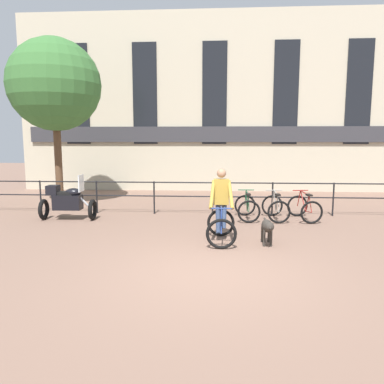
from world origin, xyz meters
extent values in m
plane|color=#7A5B4C|center=(0.00, 0.00, 0.00)|extent=(60.00, 60.00, 0.00)
cylinder|color=black|center=(-5.62, 5.20, 0.53)|extent=(0.05, 0.05, 1.05)
cylinder|color=black|center=(-3.75, 5.20, 0.53)|extent=(0.05, 0.05, 1.05)
cylinder|color=black|center=(-1.88, 5.20, 0.53)|extent=(0.05, 0.05, 1.05)
cylinder|color=black|center=(0.00, 5.20, 0.53)|extent=(0.05, 0.05, 1.05)
cylinder|color=black|center=(1.88, 5.20, 0.53)|extent=(0.05, 0.05, 1.05)
cylinder|color=black|center=(3.75, 5.20, 0.53)|extent=(0.05, 0.05, 1.05)
cylinder|color=black|center=(0.00, 5.20, 1.02)|extent=(15.00, 0.04, 0.04)
cylinder|color=black|center=(0.00, 5.20, 0.58)|extent=(15.00, 0.04, 0.04)
cube|color=#BCB299|center=(0.00, 11.00, 4.01)|extent=(18.00, 0.60, 8.03)
cube|color=#333338|center=(0.00, 10.64, 2.60)|extent=(17.10, 0.12, 0.70)
cube|color=black|center=(-6.30, 10.67, 4.41)|extent=(1.10, 0.06, 4.49)
cube|color=black|center=(-3.15, 10.67, 4.41)|extent=(1.10, 0.06, 4.49)
cube|color=black|center=(0.00, 10.67, 4.41)|extent=(1.10, 0.06, 4.49)
cube|color=black|center=(3.15, 10.67, 4.41)|extent=(1.10, 0.06, 4.49)
cube|color=black|center=(6.30, 10.67, 4.41)|extent=(1.10, 0.06, 4.49)
torus|color=black|center=(0.23, 1.41, 0.34)|extent=(0.68, 0.07, 0.68)
torus|color=black|center=(0.23, 2.51, 0.34)|extent=(0.68, 0.07, 0.68)
cylinder|color=navy|center=(0.23, 1.84, 0.58)|extent=(0.04, 0.49, 0.60)
cylinder|color=navy|center=(0.23, 2.17, 0.54)|extent=(0.04, 0.23, 0.52)
cylinder|color=navy|center=(0.23, 1.93, 0.83)|extent=(0.04, 0.66, 0.10)
cylinder|color=navy|center=(0.23, 2.29, 0.31)|extent=(0.03, 0.44, 0.08)
cylinder|color=navy|center=(0.23, 2.39, 0.57)|extent=(0.03, 0.26, 0.47)
cylinder|color=navy|center=(0.23, 1.51, 0.60)|extent=(0.03, 0.23, 0.54)
cylinder|color=navy|center=(0.23, 1.60, 0.87)|extent=(0.48, 0.03, 0.03)
cube|color=black|center=(0.23, 2.26, 0.82)|extent=(0.12, 0.24, 0.05)
cube|color=#AD8933|center=(0.23, 2.26, 1.15)|extent=(0.36, 0.22, 0.60)
sphere|color=#A87A5B|center=(0.23, 2.26, 1.59)|extent=(0.22, 0.22, 0.22)
cylinder|color=#AD8933|center=(0.02, 1.93, 1.14)|extent=(0.15, 0.72, 0.60)
cylinder|color=#AD8933|center=(0.44, 1.93, 1.14)|extent=(0.14, 0.72, 0.60)
cylinder|color=navy|center=(0.16, 2.17, 0.52)|extent=(0.14, 0.31, 0.69)
cylinder|color=navy|center=(0.30, 2.17, 0.58)|extent=(0.14, 0.31, 0.58)
ellipsoid|color=#332D28|center=(1.26, 1.86, 0.43)|extent=(0.24, 0.57, 0.28)
cylinder|color=#332D28|center=(1.26, 1.63, 0.45)|extent=(0.15, 0.15, 0.16)
sphere|color=#332D28|center=(1.26, 1.46, 0.51)|extent=(0.21, 0.21, 0.21)
cone|color=#332D28|center=(1.26, 1.37, 0.49)|extent=(0.11, 0.12, 0.11)
cylinder|color=#332D28|center=(1.26, 2.20, 0.48)|extent=(0.05, 0.19, 0.10)
cylinder|color=#332D28|center=(1.19, 1.68, 0.19)|extent=(0.06, 0.06, 0.37)
cylinder|color=#332D28|center=(1.34, 1.68, 0.19)|extent=(0.06, 0.06, 0.37)
cylinder|color=#332D28|center=(1.19, 2.04, 0.19)|extent=(0.06, 0.06, 0.37)
cylinder|color=#332D28|center=(1.34, 2.04, 0.19)|extent=(0.06, 0.06, 0.37)
torus|color=black|center=(-3.55, 4.16, 0.31)|extent=(0.14, 0.62, 0.62)
torus|color=black|center=(-5.02, 4.12, 0.31)|extent=(0.14, 0.62, 0.62)
cube|color=black|center=(-4.29, 4.14, 0.53)|extent=(0.82, 0.42, 0.44)
ellipsoid|color=black|center=(-4.11, 4.14, 0.83)|extent=(0.49, 0.33, 0.24)
cube|color=black|center=(-4.39, 4.14, 0.80)|extent=(0.57, 0.32, 0.10)
cylinder|color=#B2B2B7|center=(-3.74, 4.15, 0.49)|extent=(0.42, 0.07, 0.41)
cube|color=silver|center=(-3.86, 4.15, 1.10)|extent=(0.04, 0.44, 0.50)
cube|color=black|center=(-4.71, 4.13, 0.89)|extent=(0.33, 0.37, 0.28)
torus|color=black|center=(1.02, 5.07, 0.33)|extent=(0.66, 0.08, 0.66)
torus|color=black|center=(1.05, 4.03, 0.33)|extent=(0.66, 0.08, 0.66)
cylinder|color=#194C2D|center=(1.03, 4.67, 0.56)|extent=(0.05, 0.47, 0.58)
cylinder|color=#194C2D|center=(1.04, 4.35, 0.53)|extent=(0.04, 0.22, 0.51)
cylinder|color=#194C2D|center=(1.03, 4.57, 0.81)|extent=(0.05, 0.63, 0.10)
cylinder|color=#194C2D|center=(1.04, 4.24, 0.31)|extent=(0.04, 0.42, 0.07)
cylinder|color=#194C2D|center=(1.05, 4.14, 0.55)|extent=(0.03, 0.25, 0.46)
cylinder|color=#194C2D|center=(1.02, 4.98, 0.59)|extent=(0.03, 0.21, 0.52)
cylinder|color=#194C2D|center=(1.02, 4.89, 0.84)|extent=(0.48, 0.04, 0.03)
cube|color=black|center=(1.04, 4.26, 0.80)|extent=(0.13, 0.24, 0.05)
torus|color=black|center=(1.86, 5.07, 0.33)|extent=(0.66, 0.09, 0.66)
torus|color=black|center=(1.90, 4.03, 0.33)|extent=(0.66, 0.09, 0.66)
cylinder|color=#9E998E|center=(1.87, 4.67, 0.56)|extent=(0.05, 0.47, 0.58)
cylinder|color=#9E998E|center=(1.88, 4.35, 0.53)|extent=(0.04, 0.22, 0.51)
cylinder|color=#9E998E|center=(1.88, 4.57, 0.81)|extent=(0.06, 0.63, 0.10)
cylinder|color=#9E998E|center=(1.89, 4.24, 0.31)|extent=(0.04, 0.42, 0.07)
cylinder|color=#9E998E|center=(1.89, 4.14, 0.55)|extent=(0.03, 0.25, 0.46)
cylinder|color=#9E998E|center=(1.86, 4.98, 0.59)|extent=(0.03, 0.21, 0.52)
cylinder|color=#9E998E|center=(1.86, 4.89, 0.84)|extent=(0.48, 0.05, 0.03)
cube|color=black|center=(1.89, 4.26, 0.80)|extent=(0.13, 0.24, 0.05)
torus|color=black|center=(2.63, 5.07, 0.33)|extent=(0.66, 0.17, 0.66)
torus|color=black|center=(2.81, 4.03, 0.33)|extent=(0.66, 0.17, 0.66)
cylinder|color=maroon|center=(2.70, 4.66, 0.56)|extent=(0.11, 0.46, 0.58)
cylinder|color=maroon|center=(2.76, 4.35, 0.53)|extent=(0.07, 0.22, 0.51)
cylinder|color=maroon|center=(2.72, 4.57, 0.81)|extent=(0.14, 0.63, 0.10)
cylinder|color=maroon|center=(2.78, 4.24, 0.31)|extent=(0.10, 0.42, 0.07)
cylinder|color=maroon|center=(2.79, 4.15, 0.55)|extent=(0.07, 0.25, 0.46)
cylinder|color=maroon|center=(2.65, 4.97, 0.59)|extent=(0.06, 0.21, 0.52)
cylinder|color=maroon|center=(2.66, 4.88, 0.84)|extent=(0.48, 0.11, 0.03)
cube|color=black|center=(2.77, 4.26, 0.80)|extent=(0.16, 0.26, 0.05)
cylinder|color=brown|center=(-5.58, 6.63, 1.69)|extent=(0.26, 0.26, 3.39)
sphere|color=#386B33|center=(-5.58, 6.63, 4.27)|extent=(3.22, 3.22, 3.22)
camera|label=1|loc=(0.10, -6.54, 2.39)|focal=35.00mm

